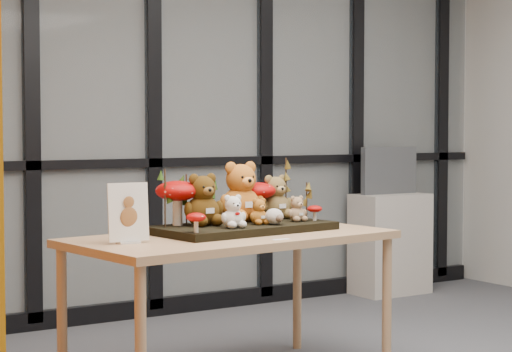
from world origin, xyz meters
TOP-DOWN VIEW (x-y plane):
  - room_shell at (0.00, 0.00)m, footprint 5.00×5.00m
  - glass_partition at (-0.00, 2.47)m, footprint 4.90×0.06m
  - display_table at (-0.87, 0.74)m, footprint 1.69×0.99m
  - diorama_tray at (-0.76, 0.82)m, footprint 0.97×0.57m
  - bear_pooh_yellow at (-0.71, 0.92)m, footprint 0.29×0.27m
  - bear_brown_medium at (-0.97, 0.87)m, footprint 0.24×0.22m
  - bear_tan_back at (-0.46, 0.97)m, footprint 0.22×0.20m
  - bear_small_yellow at (-0.70, 0.75)m, footprint 0.12×0.11m
  - bear_white_bow at (-0.89, 0.69)m, footprint 0.15×0.14m
  - bear_beige_small at (-0.45, 0.78)m, footprint 0.13×0.12m
  - plush_cream_hedgehog at (-0.64, 0.70)m, footprint 0.08×0.07m
  - mushroom_back_left at (-1.07, 0.93)m, footprint 0.22×0.22m
  - mushroom_back_right at (-0.57, 0.97)m, footprint 0.20×0.20m
  - mushroom_front_left at (-1.15, 0.60)m, footprint 0.09×0.09m
  - mushroom_front_right at (-0.35, 0.76)m, footprint 0.08×0.08m
  - sprig_green_far_left at (-1.16, 0.89)m, footprint 0.05×0.05m
  - sprig_green_mid_left at (-1.01, 0.96)m, footprint 0.05×0.05m
  - sprig_dry_far_right at (-0.39, 0.96)m, footprint 0.05×0.05m
  - sprig_dry_mid_right at (-0.34, 0.85)m, footprint 0.05×0.05m
  - sprig_green_centre at (-0.84, 0.99)m, footprint 0.05×0.05m
  - sign_holder at (-1.45, 0.69)m, footprint 0.20×0.06m
  - label_card at (-0.78, 0.43)m, footprint 0.09×0.03m
  - cabinet at (1.47, 2.26)m, footprint 0.58×0.34m
  - monitor at (1.47, 2.28)m, footprint 0.51×0.05m

SIDE VIEW (x-z plane):
  - cabinet at x=1.47m, z-range 0.00..0.77m
  - display_table at x=-0.87m, z-range 0.31..1.07m
  - label_card at x=-0.78m, z-range 0.75..0.76m
  - diorama_tray at x=-0.76m, z-range 0.75..0.79m
  - mushroom_front_right at x=-0.35m, z-range 0.79..0.88m
  - plush_cream_hedgehog at x=-0.64m, z-range 0.79..0.89m
  - mushroom_front_left at x=-1.15m, z-range 0.79..0.90m
  - bear_small_yellow at x=-0.70m, z-range 0.79..0.94m
  - bear_beige_small at x=-0.45m, z-range 0.79..0.94m
  - sign_holder at x=-1.45m, z-range 0.74..1.02m
  - bear_white_bow at x=-0.89m, z-range 0.79..0.97m
  - sprig_dry_mid_right at x=-0.34m, z-range 0.79..0.99m
  - sprig_green_centre at x=-0.84m, z-range 0.79..1.01m
  - mushroom_back_right at x=-0.57m, z-range 0.79..1.02m
  - mushroom_back_left at x=-1.07m, z-range 0.79..1.04m
  - sprig_green_mid_left at x=-1.01m, z-range 0.79..1.05m
  - bear_tan_back at x=-0.46m, z-range 0.79..1.06m
  - sprig_green_far_left at x=-1.16m, z-range 0.79..1.08m
  - bear_brown_medium at x=-0.97m, z-range 0.79..1.08m
  - monitor at x=1.47m, z-range 0.77..1.14m
  - sprig_dry_far_right at x=-0.39m, z-range 0.79..1.12m
  - bear_pooh_yellow at x=-0.71m, z-range 0.79..1.14m
  - glass_partition at x=0.00m, z-range 0.03..2.81m
  - room_shell at x=0.00m, z-range -0.82..4.18m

